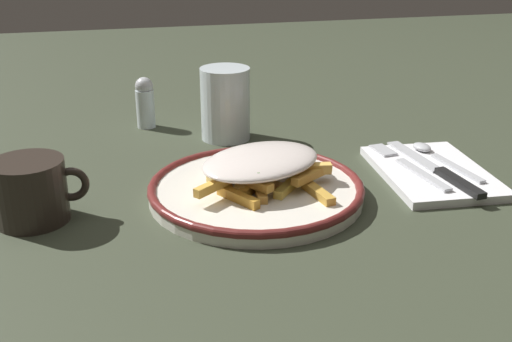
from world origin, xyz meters
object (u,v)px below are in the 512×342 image
at_px(knife, 441,172).
at_px(napkin, 432,172).
at_px(fork, 408,166).
at_px(coffee_mug, 31,192).
at_px(fries_heap, 260,166).
at_px(spoon, 436,155).
at_px(water_glass, 225,104).
at_px(plate, 256,189).
at_px(salt_shaker, 145,102).

bearing_deg(knife, napkin, 94.95).
distance_m(napkin, fork, 0.03).
bearing_deg(fork, coffee_mug, -176.91).
height_order(fries_heap, spoon, fries_heap).
bearing_deg(water_glass, coffee_mug, -139.23).
bearing_deg(knife, water_glass, 135.31).
relative_size(fork, knife, 0.84).
xyz_separation_m(knife, spoon, (0.02, 0.05, 0.00)).
xyz_separation_m(knife, water_glass, (-0.24, 0.24, 0.04)).
relative_size(fork, spoon, 1.16).
relative_size(plate, napkin, 1.37).
xyz_separation_m(plate, coffee_mug, (-0.26, -0.00, 0.03)).
bearing_deg(salt_shaker, water_glass, -36.15).
height_order(knife, water_glass, water_glass).
distance_m(knife, coffee_mug, 0.51).
bearing_deg(coffee_mug, spoon, 5.20).
height_order(plate, salt_shaker, salt_shaker).
bearing_deg(fork, spoon, 23.01).
bearing_deg(spoon, knife, -112.31).
relative_size(plate, fries_heap, 1.39).
distance_m(knife, water_glass, 0.34).
height_order(plate, coffee_mug, coffee_mug).
bearing_deg(water_glass, fork, -44.65).
height_order(spoon, salt_shaker, salt_shaker).
bearing_deg(water_glass, napkin, -42.52).
xyz_separation_m(fries_heap, fork, (0.21, 0.02, -0.03)).
height_order(spoon, water_glass, water_glass).
bearing_deg(salt_shaker, napkin, -40.55).
height_order(fork, coffee_mug, coffee_mug).
distance_m(fries_heap, spoon, 0.27).
bearing_deg(knife, salt_shaker, 137.87).
bearing_deg(water_glass, knife, -44.69).
bearing_deg(salt_shaker, plate, -70.84).
distance_m(napkin, water_glass, 0.33).
xyz_separation_m(fork, salt_shaker, (-0.33, 0.29, 0.03)).
bearing_deg(plate, water_glass, 88.15).
bearing_deg(spoon, salt_shaker, 144.58).
distance_m(fries_heap, napkin, 0.24).
bearing_deg(water_glass, fries_heap, -90.22).
height_order(fork, spoon, spoon).
distance_m(plate, fork, 0.22).
bearing_deg(napkin, knife, -85.05).
distance_m(plate, knife, 0.25).
distance_m(knife, salt_shaker, 0.48).
relative_size(plate, salt_shaker, 3.19).
distance_m(plate, coffee_mug, 0.26).
xyz_separation_m(coffee_mug, salt_shaker, (0.15, 0.32, 0.01)).
relative_size(napkin, fork, 1.11).
xyz_separation_m(fork, coffee_mug, (-0.48, -0.03, 0.02)).
relative_size(napkin, coffee_mug, 1.82).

